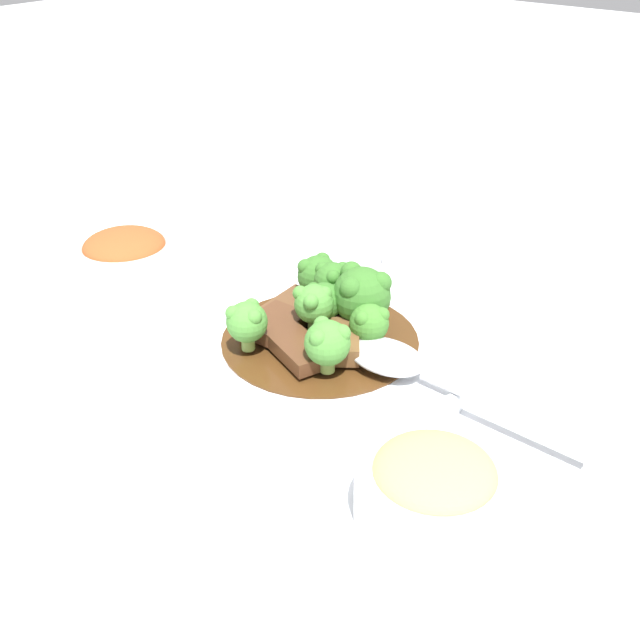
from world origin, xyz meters
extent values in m
plane|color=silver|center=(0.00, 0.00, 0.00)|extent=(4.00, 4.00, 0.00)
cylinder|color=white|center=(0.00, 0.00, 0.01)|extent=(0.27, 0.27, 0.01)
torus|color=white|center=(0.00, 0.00, 0.01)|extent=(0.27, 0.27, 0.01)
cylinder|color=#4C2D14|center=(0.00, 0.00, 0.01)|extent=(0.17, 0.17, 0.00)
cube|color=#56331E|center=(0.02, -0.03, 0.03)|extent=(0.05, 0.04, 0.01)
cube|color=brown|center=(-0.06, 0.00, 0.03)|extent=(0.05, 0.03, 0.01)
cube|color=brown|center=(0.01, 0.02, 0.03)|extent=(0.06, 0.06, 0.02)
cube|color=brown|center=(-0.01, -0.04, 0.02)|extent=(0.06, 0.04, 0.01)
cube|color=#56331E|center=(0.04, 0.01, 0.03)|extent=(0.05, 0.07, 0.01)
cylinder|color=#7FA84C|center=(0.04, 0.04, 0.03)|extent=(0.01, 0.01, 0.01)
sphere|color=#4C8E38|center=(0.04, 0.04, 0.04)|extent=(0.04, 0.04, 0.04)
sphere|color=#4C8E38|center=(0.05, 0.04, 0.05)|extent=(0.01, 0.01, 0.01)
sphere|color=#4C8E38|center=(0.03, 0.05, 0.05)|extent=(0.01, 0.01, 0.01)
sphere|color=#4C8E38|center=(0.03, 0.03, 0.05)|extent=(0.01, 0.01, 0.01)
cylinder|color=#8EB756|center=(-0.01, -0.01, 0.02)|extent=(0.01, 0.01, 0.01)
sphere|color=#387028|center=(-0.01, -0.01, 0.04)|extent=(0.03, 0.03, 0.03)
sphere|color=#387028|center=(-0.01, 0.00, 0.05)|extent=(0.01, 0.01, 0.01)
sphere|color=#387028|center=(-0.02, 0.00, 0.05)|extent=(0.01, 0.01, 0.01)
sphere|color=#387028|center=(-0.01, -0.02, 0.05)|extent=(0.01, 0.01, 0.01)
cylinder|color=#7FA84C|center=(0.05, -0.03, 0.03)|extent=(0.01, 0.01, 0.01)
sphere|color=#4C8E38|center=(0.05, -0.03, 0.04)|extent=(0.03, 0.03, 0.03)
sphere|color=#4C8E38|center=(0.06, -0.02, 0.05)|extent=(0.01, 0.01, 0.01)
sphere|color=#4C8E38|center=(0.04, -0.04, 0.05)|extent=(0.01, 0.01, 0.01)
sphere|color=#4C8E38|center=(0.06, -0.04, 0.05)|extent=(0.01, 0.01, 0.01)
cylinder|color=#7FA84C|center=(-0.03, 0.02, 0.02)|extent=(0.02, 0.02, 0.01)
sphere|color=#387028|center=(-0.03, 0.02, 0.05)|extent=(0.05, 0.05, 0.05)
sphere|color=#387028|center=(-0.04, 0.03, 0.06)|extent=(0.02, 0.02, 0.02)
sphere|color=#387028|center=(-0.04, 0.00, 0.06)|extent=(0.02, 0.02, 0.02)
sphere|color=#387028|center=(-0.02, 0.02, 0.06)|extent=(0.02, 0.02, 0.02)
cylinder|color=#8EB756|center=(-0.04, -0.02, 0.03)|extent=(0.01, 0.01, 0.02)
sphere|color=#387028|center=(-0.04, -0.02, 0.05)|extent=(0.03, 0.03, 0.03)
sphere|color=#387028|center=(-0.05, -0.02, 0.06)|extent=(0.01, 0.01, 0.01)
sphere|color=#387028|center=(-0.04, -0.03, 0.06)|extent=(0.01, 0.01, 0.01)
sphere|color=#387028|center=(-0.03, -0.01, 0.06)|extent=(0.01, 0.01, 0.01)
cylinder|color=#7FA84C|center=(-0.05, -0.04, 0.02)|extent=(0.01, 0.01, 0.01)
sphere|color=#387028|center=(-0.05, -0.04, 0.04)|extent=(0.04, 0.04, 0.04)
sphere|color=#387028|center=(-0.06, -0.04, 0.05)|extent=(0.01, 0.01, 0.01)
sphere|color=#387028|center=(-0.04, -0.05, 0.05)|extent=(0.01, 0.01, 0.01)
sphere|color=#387028|center=(-0.04, -0.03, 0.05)|extent=(0.01, 0.01, 0.01)
cylinder|color=#7FA84C|center=(-0.02, 0.04, 0.02)|extent=(0.01, 0.01, 0.01)
sphere|color=#427F2D|center=(-0.02, 0.04, 0.04)|extent=(0.03, 0.03, 0.03)
sphere|color=#427F2D|center=(-0.02, 0.03, 0.05)|extent=(0.01, 0.01, 0.01)
sphere|color=#427F2D|center=(-0.01, 0.04, 0.05)|extent=(0.01, 0.01, 0.01)
sphere|color=#427F2D|center=(-0.02, 0.05, 0.05)|extent=(0.01, 0.01, 0.01)
cylinder|color=#8EB756|center=(0.00, -0.01, 0.03)|extent=(0.01, 0.01, 0.02)
sphere|color=#4C8E38|center=(0.00, -0.01, 0.05)|extent=(0.03, 0.03, 0.03)
sphere|color=#4C8E38|center=(0.01, -0.02, 0.06)|extent=(0.01, 0.01, 0.01)
sphere|color=#4C8E38|center=(0.01, 0.00, 0.06)|extent=(0.01, 0.01, 0.01)
sphere|color=#4C8E38|center=(-0.01, 0.00, 0.06)|extent=(0.01, 0.01, 0.01)
ellipsoid|color=silver|center=(0.00, 0.07, 0.03)|extent=(0.05, 0.07, 0.01)
cylinder|color=silver|center=(0.00, 0.17, 0.02)|extent=(0.01, 0.14, 0.01)
cylinder|color=white|center=(0.02, -0.23, 0.00)|extent=(0.06, 0.06, 0.01)
cylinder|color=white|center=(0.02, -0.23, 0.02)|extent=(0.10, 0.10, 0.04)
torus|color=white|center=(0.02, -0.23, 0.04)|extent=(0.10, 0.10, 0.01)
ellipsoid|color=#D14C23|center=(0.02, -0.23, 0.04)|extent=(0.08, 0.08, 0.03)
cylinder|color=white|center=(0.10, 0.17, 0.00)|extent=(0.05, 0.05, 0.01)
cylinder|color=white|center=(0.10, 0.17, 0.02)|extent=(0.10, 0.10, 0.04)
torus|color=white|center=(0.10, 0.17, 0.04)|extent=(0.10, 0.10, 0.01)
ellipsoid|color=#A3B266|center=(0.10, 0.17, 0.04)|extent=(0.08, 0.08, 0.02)
cylinder|color=white|center=(-0.20, -0.03, 0.01)|extent=(0.07, 0.07, 0.01)
torus|color=white|center=(-0.20, -0.03, 0.01)|extent=(0.07, 0.07, 0.01)
cube|color=silver|center=(-0.18, 0.11, 0.00)|extent=(0.12, 0.12, 0.01)
camera|label=1|loc=(0.42, 0.34, 0.35)|focal=42.00mm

